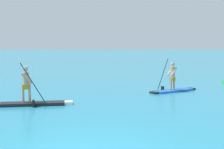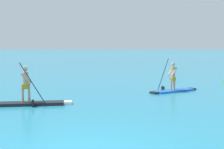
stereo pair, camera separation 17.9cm
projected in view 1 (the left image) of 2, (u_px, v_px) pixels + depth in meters
paddleboarder_mid_center at (31, 98)px, 12.47m from camera, size 3.53×0.94×1.92m
paddleboarder_far_right at (173, 85)px, 16.27m from camera, size 3.00×1.88×1.93m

